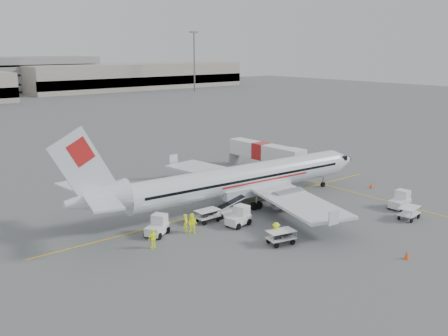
# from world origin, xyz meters

# --- Properties ---
(ground) EXTENTS (360.00, 360.00, 0.00)m
(ground) POSITION_xyz_m (0.00, 0.00, 0.00)
(ground) COLOR #56595B
(stripe_lead) EXTENTS (44.00, 0.20, 0.01)m
(stripe_lead) POSITION_xyz_m (0.00, 0.00, 0.01)
(stripe_lead) COLOR yellow
(stripe_lead) RESTS_ON ground
(stripe_cross) EXTENTS (0.20, 20.00, 0.01)m
(stripe_cross) POSITION_xyz_m (14.00, -8.00, 0.01)
(stripe_cross) COLOR yellow
(stripe_cross) RESTS_ON ground
(terminal_east) EXTENTS (90.00, 26.00, 10.00)m
(terminal_east) POSITION_xyz_m (70.00, 145.00, 5.00)
(terminal_east) COLOR gray
(terminal_east) RESTS_ON ground
(parking_garage) EXTENTS (62.00, 24.00, 14.00)m
(parking_garage) POSITION_xyz_m (25.00, 160.00, 7.00)
(parking_garage) COLOR slate
(parking_garage) RESTS_ON ground
(mast_east) EXTENTS (3.20, 1.20, 22.00)m
(mast_east) POSITION_xyz_m (80.00, 118.00, 11.00)
(mast_east) COLOR slate
(mast_east) RESTS_ON ground
(aircraft) EXTENTS (37.49, 30.39, 9.80)m
(aircraft) POSITION_xyz_m (1.07, -0.10, 4.90)
(aircraft) COLOR white
(aircraft) RESTS_ON ground
(jet_bridge) EXTENTS (3.22, 14.60, 3.81)m
(jet_bridge) POSITION_xyz_m (13.06, 9.91, 1.90)
(jet_bridge) COLOR white
(jet_bridge) RESTS_ON ground
(belt_loader) EXTENTS (4.70, 2.66, 2.40)m
(belt_loader) POSITION_xyz_m (-2.66, -2.00, 1.20)
(belt_loader) COLOR white
(belt_loader) RESTS_ON ground
(tug_fore) EXTENTS (2.57, 1.61, 1.90)m
(tug_fore) POSITION_xyz_m (12.72, -11.51, 0.95)
(tug_fore) COLOR white
(tug_fore) RESTS_ON ground
(tug_mid) EXTENTS (2.62, 1.80, 1.86)m
(tug_mid) POSITION_xyz_m (-3.73, -4.69, 0.93)
(tug_mid) COLOR white
(tug_mid) RESTS_ON ground
(tug_aft) EXTENTS (2.72, 2.36, 1.82)m
(tug_aft) POSITION_xyz_m (-11.03, -2.00, 0.91)
(tug_aft) COLOR white
(tug_aft) RESTS_ON ground
(cart_loaded_a) EXTENTS (2.36, 1.42, 1.22)m
(cart_loaded_a) POSITION_xyz_m (-5.33, -2.00, 0.61)
(cart_loaded_a) COLOR white
(cart_loaded_a) RESTS_ON ground
(cart_loaded_b) EXTENTS (2.62, 1.87, 1.24)m
(cart_loaded_b) POSITION_xyz_m (-3.86, -10.46, 0.62)
(cart_loaded_b) COLOR white
(cart_loaded_b) RESTS_ON ground
(cart_empty_a) EXTENTS (2.94, 2.36, 1.33)m
(cart_empty_a) POSITION_xyz_m (4.80, -4.90, 0.67)
(cart_empty_a) COLOR white
(cart_empty_a) RESTS_ON ground
(cart_empty_b) EXTENTS (2.59, 1.75, 1.26)m
(cart_empty_b) POSITION_xyz_m (10.52, -13.93, 0.63)
(cart_empty_b) COLOR white
(cart_empty_b) RESTS_ON ground
(cone_nose) EXTENTS (0.43, 0.43, 0.70)m
(cone_nose) POSITION_xyz_m (17.21, -4.96, 0.35)
(cone_nose) COLOR #F85218
(cone_nose) RESTS_ON ground
(cone_port) EXTENTS (0.37, 0.37, 0.60)m
(cone_port) POSITION_xyz_m (-4.59, 11.84, 0.30)
(cone_port) COLOR #F85218
(cone_port) RESTS_ON ground
(cone_stbd) EXTENTS (0.44, 0.44, 0.71)m
(cone_stbd) POSITION_xyz_m (1.71, -19.02, 0.36)
(cone_stbd) COLOR #F85218
(cone_stbd) RESTS_ON ground
(crew_a) EXTENTS (0.73, 0.73, 1.71)m
(crew_a) POSITION_xyz_m (-8.50, -2.91, 0.86)
(crew_a) COLOR #E4F619
(crew_a) RESTS_ON ground
(crew_b) EXTENTS (1.08, 1.16, 1.90)m
(crew_b) POSITION_xyz_m (-8.29, -3.66, 0.95)
(crew_b) COLOR #E4F619
(crew_b) RESTS_ON ground
(crew_c) EXTENTS (1.24, 1.37, 1.84)m
(crew_c) POSITION_xyz_m (-3.97, -9.98, 0.92)
(crew_c) COLOR #E4F619
(crew_c) RESTS_ON ground
(crew_d) EXTENTS (1.05, 0.57, 1.70)m
(crew_d) POSITION_xyz_m (-12.81, -4.29, 0.85)
(crew_d) COLOR #E4F619
(crew_d) RESTS_ON ground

